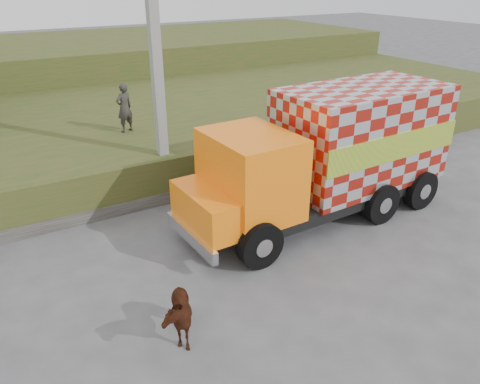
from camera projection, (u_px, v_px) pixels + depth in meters
ground at (266, 251)px, 12.57m from camera, size 120.00×120.00×0.00m
embankment at (139, 128)px, 20.06m from camera, size 40.00×12.00×1.50m
embankment_far at (73, 66)px, 29.11m from camera, size 40.00×12.00×3.00m
retaining_strip at (141, 202)px, 14.85m from camera, size 16.00×0.50×0.40m
utility_pole at (157, 73)px, 13.97m from camera, size 1.20×0.30×8.00m
cargo_truck at (331, 154)px, 13.79m from camera, size 8.58×3.22×3.79m
cow at (175, 313)px, 9.40m from camera, size 1.02×1.56×1.21m
pedestrian at (124, 108)px, 16.81m from camera, size 0.75×0.61×1.77m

